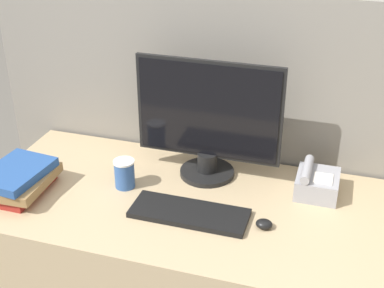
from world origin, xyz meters
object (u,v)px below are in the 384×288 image
monitor (208,123)px  desk_telephone (316,183)px  mouse (264,224)px  coffee_cup (124,174)px  book_stack (18,180)px  keyboard (189,213)px

monitor → desk_telephone: monitor is taller
mouse → coffee_cup: 0.59m
coffee_cup → mouse: bearing=-10.5°
book_stack → coffee_cup: bearing=22.6°
monitor → book_stack: (-0.67, -0.35, -0.18)m
monitor → book_stack: monitor is taller
mouse → coffee_cup: size_ratio=0.51×
desk_telephone → book_stack: bearing=-163.3°
keyboard → mouse: size_ratio=7.21×
keyboard → desk_telephone: bearing=34.1°
mouse → book_stack: book_stack is taller
monitor → desk_telephone: 0.48m
book_stack → desk_telephone: bearing=16.7°
keyboard → book_stack: size_ratio=1.47×
monitor → mouse: 0.47m
keyboard → book_stack: (-0.69, -0.04, 0.05)m
keyboard → coffee_cup: 0.33m
monitor → coffee_cup: size_ratio=5.03×
coffee_cup → keyboard: bearing=-20.6°
coffee_cup → monitor: bearing=33.4°
monitor → coffee_cup: monitor is taller
keyboard → mouse: mouse is taller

